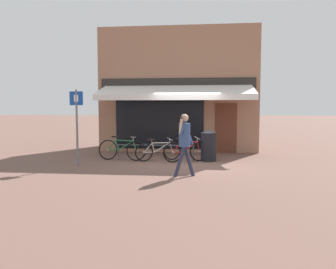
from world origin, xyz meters
TOP-DOWN VIEW (x-y plane):
  - ground_plane at (0.00, 0.00)m, footprint 160.00×160.00m
  - shop_front at (-0.49, 4.18)m, footprint 6.90×4.73m
  - bike_rack_rail at (-1.09, 0.40)m, footprint 2.84×0.04m
  - bicycle_green at (-2.31, 0.31)m, footprint 1.82×0.52m
  - bicycle_silver at (-0.97, 0.30)m, footprint 1.60×0.86m
  - bicycle_red at (0.04, 0.15)m, footprint 1.63×0.77m
  - pedestrian_adult at (0.11, -2.28)m, footprint 0.59×0.50m
  - litter_bin at (0.82, 0.44)m, footprint 0.56×0.56m
  - parking_sign at (-3.46, -1.01)m, footprint 0.44×0.07m

SIDE VIEW (x-z plane):
  - ground_plane at x=0.00m, z-range 0.00..0.00m
  - bicycle_silver at x=-0.97m, z-range -0.05..0.77m
  - bicycle_red at x=0.04m, z-range -0.05..0.83m
  - bicycle_green at x=-2.31m, z-range -0.05..0.84m
  - bike_rack_rail at x=-1.09m, z-range 0.18..0.75m
  - litter_bin at x=0.82m, z-range 0.00..1.12m
  - pedestrian_adult at x=0.11m, z-range 0.21..1.95m
  - parking_sign at x=-3.46m, z-range 0.28..2.76m
  - shop_front at x=-0.49m, z-range -0.01..5.36m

